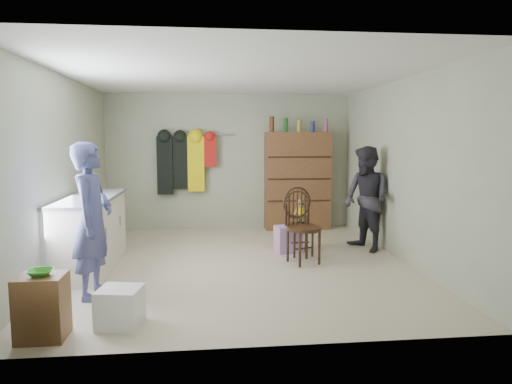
{
  "coord_description": "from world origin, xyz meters",
  "views": [
    {
      "loc": [
        -0.41,
        -6.01,
        1.69
      ],
      "look_at": [
        0.25,
        0.2,
        0.95
      ],
      "focal_mm": 32.0,
      "sensor_mm": 36.0,
      "label": 1
    }
  ],
  "objects": [
    {
      "name": "ground_plane",
      "position": [
        0.0,
        0.0,
        0.0
      ],
      "size": [
        5.0,
        5.0,
        0.0
      ],
      "primitive_type": "plane",
      "color": "beige",
      "rests_on": "ground"
    },
    {
      "name": "stool",
      "position": [
        -1.81,
        -2.15,
        0.27
      ],
      "size": [
        0.38,
        0.33,
        0.55
      ],
      "primitive_type": "cube",
      "color": "brown",
      "rests_on": "ground"
    },
    {
      "name": "bowl",
      "position": [
        -1.81,
        -2.15,
        0.58
      ],
      "size": [
        0.21,
        0.21,
        0.05
      ],
      "primitive_type": "imported",
      "color": "#319422",
      "rests_on": "stool"
    },
    {
      "name": "person_left",
      "position": [
        -1.63,
        -1.12,
        0.83
      ],
      "size": [
        0.46,
        0.64,
        1.65
      ],
      "primitive_type": "imported",
      "rotation": [
        0.0,
        0.0,
        1.46
      ],
      "color": "#484C84",
      "rests_on": "ground"
    },
    {
      "name": "person_right",
      "position": [
        1.95,
        0.53,
        0.79
      ],
      "size": [
        0.81,
        0.91,
        1.57
      ],
      "primitive_type": "imported",
      "rotation": [
        0.0,
        0.0,
        -1.25
      ],
      "color": "#2D2B33",
      "rests_on": "ground"
    },
    {
      "name": "striped_bag",
      "position": [
        0.77,
        0.56,
        0.2
      ],
      "size": [
        0.42,
        0.35,
        0.39
      ],
      "primitive_type": "cube",
      "rotation": [
        0.0,
        0.0,
        0.19
      ],
      "color": "pink",
      "rests_on": "ground"
    },
    {
      "name": "room_walls",
      "position": [
        0.0,
        0.53,
        1.58
      ],
      "size": [
        5.0,
        5.0,
        5.0
      ],
      "color": "#ABB093",
      "rests_on": "ground"
    },
    {
      "name": "dresser",
      "position": [
        1.25,
        2.3,
        0.91
      ],
      "size": [
        1.2,
        0.39,
        2.08
      ],
      "color": "brown",
      "rests_on": "ground"
    },
    {
      "name": "plastic_tub",
      "position": [
        -1.21,
        -1.95,
        0.17
      ],
      "size": [
        0.42,
        0.41,
        0.35
      ],
      "primitive_type": "cube",
      "rotation": [
        0.0,
        0.0,
        -0.17
      ],
      "color": "white",
      "rests_on": "ground"
    },
    {
      "name": "chair_front",
      "position": [
        0.91,
        0.41,
        0.53
      ],
      "size": [
        0.46,
        0.46,
        0.92
      ],
      "rotation": [
        0.0,
        0.0,
        0.13
      ],
      "color": "#3B2314",
      "rests_on": "ground"
    },
    {
      "name": "counter",
      "position": [
        -1.95,
        0.0,
        0.47
      ],
      "size": [
        0.64,
        1.86,
        0.94
      ],
      "color": "silver",
      "rests_on": "ground"
    },
    {
      "name": "chair_far",
      "position": [
        0.85,
        -0.01,
        0.55
      ],
      "size": [
        0.59,
        0.59,
        1.03
      ],
      "rotation": [
        0.0,
        0.0,
        0.35
      ],
      "color": "#3B2314",
      "rests_on": "ground"
    },
    {
      "name": "coat_rack",
      "position": [
        -0.83,
        2.38,
        1.25
      ],
      "size": [
        1.42,
        0.12,
        1.09
      ],
      "color": "#99999E",
      "rests_on": "ground"
    }
  ]
}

